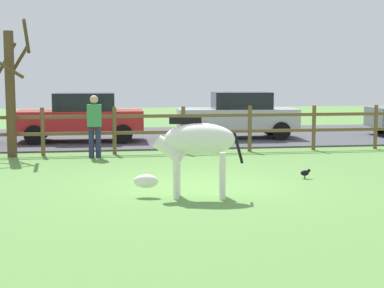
% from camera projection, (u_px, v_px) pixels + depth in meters
% --- Properties ---
extents(ground_plane, '(60.00, 60.00, 0.00)m').
position_uv_depth(ground_plane, '(196.00, 185.00, 11.44)').
color(ground_plane, '#5B8C42').
extents(parking_asphalt, '(28.00, 7.40, 0.05)m').
position_uv_depth(parking_asphalt, '(152.00, 137.00, 20.56)').
color(parking_asphalt, '#47474C').
rests_on(parking_asphalt, ground_plane).
extents(paddock_fence, '(21.15, 0.11, 1.30)m').
position_uv_depth(paddock_fence, '(149.00, 127.00, 16.19)').
color(paddock_fence, brown).
rests_on(paddock_fence, ground_plane).
extents(bare_tree, '(1.08, 1.04, 3.59)m').
position_uv_depth(bare_tree, '(11.00, 89.00, 15.40)').
color(bare_tree, '#513A23').
rests_on(bare_tree, ground_plane).
extents(zebra, '(1.91, 0.73, 1.41)m').
position_uv_depth(zebra, '(195.00, 145.00, 10.18)').
color(zebra, white).
rests_on(zebra, ground_plane).
extents(crow_on_grass, '(0.21, 0.10, 0.20)m').
position_uv_depth(crow_on_grass, '(305.00, 173.00, 12.19)').
color(crow_on_grass, black).
rests_on(crow_on_grass, ground_plane).
extents(parked_car_red, '(4.05, 1.99, 1.56)m').
position_uv_depth(parked_car_red, '(81.00, 117.00, 18.82)').
color(parked_car_red, red).
rests_on(parked_car_red, parking_asphalt).
extents(parked_car_silver, '(4.12, 2.14, 1.56)m').
position_uv_depth(parked_car_silver, '(238.00, 115.00, 19.89)').
color(parked_car_silver, '#B7BABF').
rests_on(parked_car_silver, parking_asphalt).
extents(visitor_near_fence, '(0.38, 0.25, 1.64)m').
position_uv_depth(visitor_near_fence, '(94.00, 123.00, 15.30)').
color(visitor_near_fence, '#232847').
rests_on(visitor_near_fence, ground_plane).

